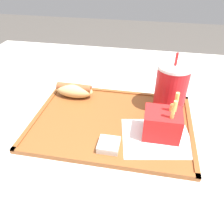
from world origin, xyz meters
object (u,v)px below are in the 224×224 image
(hot_dog_far, at_px, (74,90))
(fries_carton, at_px, (162,124))
(sauce_cup_mayo, at_px, (111,145))
(soda_cup, at_px, (171,88))

(hot_dog_far, relative_size, fries_carton, 0.97)
(hot_dog_far, height_order, sauce_cup_mayo, hot_dog_far)
(fries_carton, bearing_deg, soda_cup, 81.05)
(sauce_cup_mayo, bearing_deg, hot_dog_far, 127.63)
(soda_cup, distance_m, sauce_cup_mayo, 0.25)
(hot_dog_far, distance_m, fries_carton, 0.31)
(soda_cup, height_order, fries_carton, soda_cup)
(hot_dog_far, xyz_separation_m, sauce_cup_mayo, (0.16, -0.20, -0.02))
(sauce_cup_mayo, bearing_deg, fries_carton, 29.90)
(sauce_cup_mayo, bearing_deg, soda_cup, 54.78)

